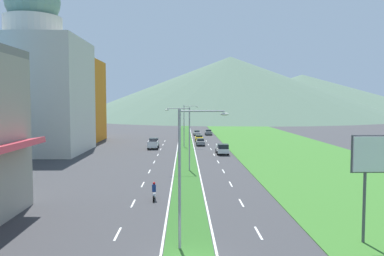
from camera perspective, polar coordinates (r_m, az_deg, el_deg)
grass_median at (r=82.66m, az=-0.93°, el=-2.76°), size 3.20×240.00×0.06m
grass_verge_right at (r=85.25m, az=13.07°, el=-2.65°), size 24.00×240.00×0.06m
lane_dash_left_3 at (r=29.26m, az=-10.96°, el=-15.14°), size 0.16×2.80×0.01m
lane_dash_left_4 at (r=37.19m, az=-8.72°, el=-10.98°), size 0.16×2.80×0.01m
lane_dash_left_5 at (r=45.29m, az=-7.30°, el=-8.29°), size 0.16×2.80×0.01m
lane_dash_left_6 at (r=53.47m, az=-6.33°, el=-6.41°), size 0.16×2.80×0.01m
lane_dash_left_7 at (r=61.70m, az=-5.62°, el=-5.04°), size 0.16×2.80×0.01m
lane_dash_left_8 at (r=69.97m, az=-5.08°, el=-3.99°), size 0.16×2.80×0.01m
lane_dash_left_9 at (r=78.26m, az=-4.66°, el=-3.16°), size 0.16×2.80×0.01m
lane_dash_left_10 at (r=86.57m, az=-4.32°, el=-2.48°), size 0.16×2.80×0.01m
lane_dash_left_11 at (r=94.90m, az=-4.04°, el=-1.93°), size 0.16×2.80×0.01m
lane_dash_right_3 at (r=29.35m, az=9.81°, el=-15.06°), size 0.16×2.80×0.01m
lane_dash_right_4 at (r=37.26m, az=7.33°, el=-10.94°), size 0.16×2.80×0.01m
lane_dash_right_5 at (r=45.34m, az=5.76°, el=-8.26°), size 0.16×2.80×0.01m
lane_dash_right_6 at (r=53.52m, az=4.68°, el=-6.39°), size 0.16×2.80×0.01m
lane_dash_right_7 at (r=61.75m, az=3.89°, el=-5.02°), size 0.16×2.80×0.01m
lane_dash_right_8 at (r=70.01m, az=3.29°, el=-3.97°), size 0.16×2.80×0.01m
lane_dash_right_9 at (r=78.30m, az=2.82°, el=-3.14°), size 0.16×2.80×0.01m
lane_dash_right_10 at (r=86.61m, az=2.44°, el=-2.47°), size 0.16×2.80×0.01m
lane_dash_right_11 at (r=94.92m, az=2.13°, el=-1.92°), size 0.16×2.80×0.01m
edge_line_median_left at (r=82.68m, az=-2.14°, el=-2.77°), size 0.16×240.00×0.01m
edge_line_median_right at (r=82.69m, az=0.28°, el=-2.77°), size 0.16×240.00×0.01m
domed_building at (r=78.54m, az=-22.26°, el=6.33°), size 18.30×18.30×33.24m
midrise_colored at (r=98.89m, az=-17.32°, el=3.85°), size 13.83×13.83×19.71m
hill_far_left at (r=297.07m, az=-23.09°, el=4.57°), size 144.75×144.75×30.05m
hill_far_center at (r=253.88m, az=5.68°, el=6.07°), size 204.34×204.34×39.23m
hill_far_right at (r=333.36m, az=15.97°, el=4.82°), size 215.29×215.29×32.48m
street_lamp_near at (r=24.69m, az=-0.98°, el=-6.00°), size 3.26×0.43×9.07m
street_lamp_mid at (r=52.96m, az=-0.83°, el=-0.88°), size 3.44×0.46×8.80m
street_lamp_far at (r=81.43m, az=-0.93°, el=0.77°), size 3.22×0.28×8.88m
car_0 at (r=111.25m, az=0.72°, el=-0.70°), size 1.92×4.34×1.41m
car_1 at (r=84.81m, az=1.26°, el=-2.09°), size 1.90×4.16×1.51m
car_3 at (r=93.83m, az=1.06°, el=-1.51°), size 1.95×4.53×1.52m
car_4 at (r=112.25m, az=2.45°, el=-0.63°), size 2.00×4.14×1.55m
pickup_truck_0 at (r=70.76m, az=4.51°, el=-3.10°), size 2.18×5.40×2.00m
pickup_truck_1 at (r=80.01m, az=-5.74°, el=-2.31°), size 2.18×5.40×2.00m
motorcycle_rider at (r=37.94m, az=-5.64°, el=-9.51°), size 0.36×2.00×1.80m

